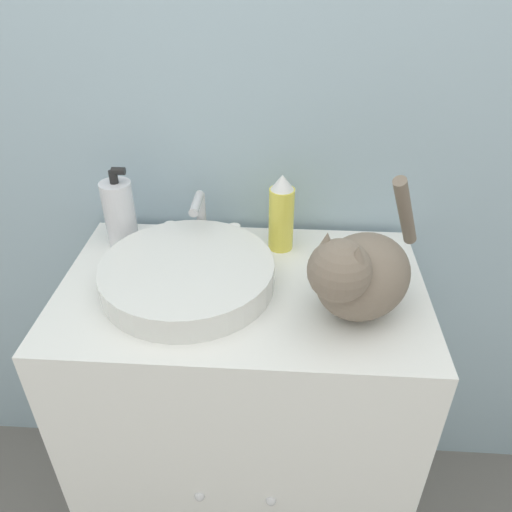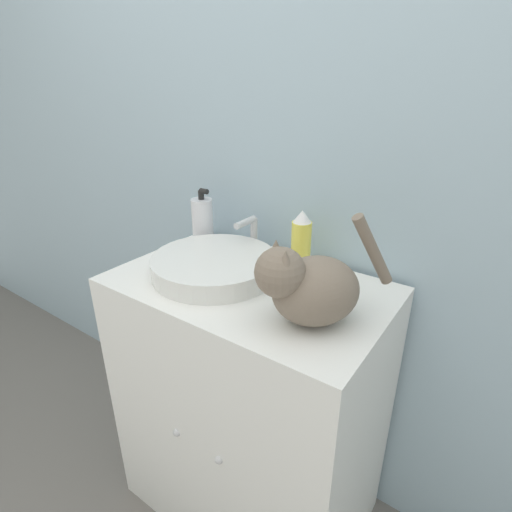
{
  "view_description": "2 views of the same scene",
  "coord_description": "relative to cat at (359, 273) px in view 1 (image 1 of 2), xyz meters",
  "views": [
    {
      "loc": [
        0.09,
        -0.63,
        1.58
      ],
      "look_at": [
        0.03,
        0.23,
        1.01
      ],
      "focal_mm": 35.0,
      "sensor_mm": 36.0,
      "label": 1
    },
    {
      "loc": [
        0.61,
        -0.57,
        1.46
      ],
      "look_at": [
        0.04,
        0.23,
        1.02
      ],
      "focal_mm": 28.0,
      "sensor_mm": 36.0,
      "label": 2
    }
  ],
  "objects": [
    {
      "name": "faucet",
      "position": [
        -0.35,
        0.26,
        -0.04
      ],
      "size": [
        0.19,
        0.11,
        0.13
      ],
      "color": "silver",
      "rests_on": "vanity_cabinet"
    },
    {
      "name": "wall_back",
      "position": [
        -0.24,
        0.37,
        0.23
      ],
      "size": [
        6.0,
        0.05,
        2.5
      ],
      "color": "#9EB7C6",
      "rests_on": "ground_plane"
    },
    {
      "name": "soap_bottle",
      "position": [
        -0.54,
        0.23,
        -0.01
      ],
      "size": [
        0.07,
        0.07,
        0.2
      ],
      "color": "silver",
      "rests_on": "vanity_cabinet"
    },
    {
      "name": "sink_basin",
      "position": [
        -0.35,
        0.07,
        -0.07
      ],
      "size": [
        0.38,
        0.38,
        0.06
      ],
      "color": "white",
      "rests_on": "vanity_cabinet"
    },
    {
      "name": "cat",
      "position": [
        0.0,
        0.0,
        0.0
      ],
      "size": [
        0.28,
        0.32,
        0.27
      ],
      "rotation": [
        0.0,
        0.0,
        -2.25
      ],
      "color": "#7A6B5B",
      "rests_on": "vanity_cabinet"
    },
    {
      "name": "spray_bottle",
      "position": [
        -0.16,
        0.24,
        -0.0
      ],
      "size": [
        0.06,
        0.06,
        0.19
      ],
      "color": "#EADB4C",
      "rests_on": "vanity_cabinet"
    },
    {
      "name": "vanity_cabinet",
      "position": [
        -0.24,
        0.08,
        -0.56
      ],
      "size": [
        0.81,
        0.51,
        0.92
      ],
      "color": "white",
      "rests_on": "ground_plane"
    }
  ]
}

